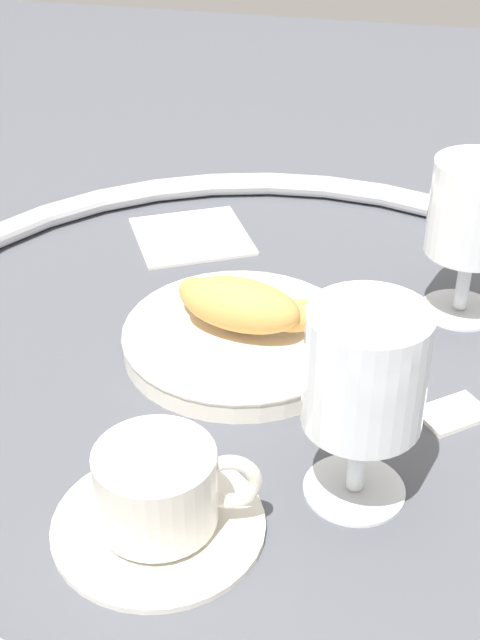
% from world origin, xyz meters
% --- Properties ---
extents(ground_plane, '(2.20, 2.20, 0.00)m').
position_xyz_m(ground_plane, '(0.00, 0.00, 0.00)').
color(ground_plane, '#4C4F56').
extents(table_chrome_rim, '(0.67, 0.67, 0.02)m').
position_xyz_m(table_chrome_rim, '(0.00, 0.00, 0.01)').
color(table_chrome_rim, silver).
rests_on(table_chrome_rim, ground_plane).
extents(pastry_plate, '(0.19, 0.19, 0.02)m').
position_xyz_m(pastry_plate, '(-0.02, 0.01, 0.01)').
color(pastry_plate, silver).
rests_on(pastry_plate, ground_plane).
extents(croissant_large, '(0.14, 0.08, 0.04)m').
position_xyz_m(croissant_large, '(-0.02, 0.01, 0.04)').
color(croissant_large, '#D6994C').
rests_on(croissant_large, pastry_plate).
extents(coffee_cup_near, '(0.14, 0.14, 0.06)m').
position_xyz_m(coffee_cup_near, '(-0.02, -0.19, 0.03)').
color(coffee_cup_near, silver).
rests_on(coffee_cup_near, ground_plane).
extents(juice_glass_left, '(0.08, 0.08, 0.14)m').
position_xyz_m(juice_glass_left, '(0.15, 0.12, 0.09)').
color(juice_glass_left, white).
rests_on(juice_glass_left, ground_plane).
extents(juice_glass_right, '(0.08, 0.08, 0.14)m').
position_xyz_m(juice_glass_right, '(0.09, -0.13, 0.09)').
color(juice_glass_right, white).
rests_on(juice_glass_right, ground_plane).
extents(sugar_packet, '(0.06, 0.06, 0.01)m').
position_xyz_m(sugar_packet, '(0.15, -0.03, 0.00)').
color(sugar_packet, white).
rests_on(sugar_packet, ground_plane).
extents(folded_napkin, '(0.15, 0.15, 0.01)m').
position_xyz_m(folded_napkin, '(-0.12, 0.19, 0.00)').
color(folded_napkin, silver).
rests_on(folded_napkin, ground_plane).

